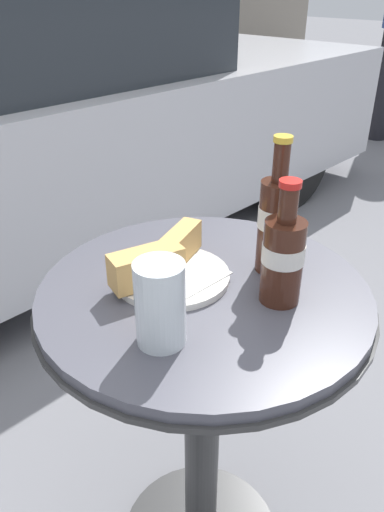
{
  "coord_description": "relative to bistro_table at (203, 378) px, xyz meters",
  "views": [
    {
      "loc": [
        -0.53,
        -0.48,
        1.19
      ],
      "look_at": [
        0.0,
        0.03,
        0.77
      ],
      "focal_mm": 35.0,
      "sensor_mm": 36.0,
      "label": 1
    }
  ],
  "objects": [
    {
      "name": "cola_bottle_left",
      "position": [
        0.13,
        -0.05,
        0.3
      ],
      "size": [
        0.06,
        0.06,
        0.24
      ],
      "color": "#3D1E14",
      "rests_on": "bistro_table"
    },
    {
      "name": "drinking_glass",
      "position": [
        -0.15,
        -0.05,
        0.27
      ],
      "size": [
        0.07,
        0.07,
        0.13
      ],
      "color": "silver",
      "rests_on": "bistro_table"
    },
    {
      "name": "bistro_table",
      "position": [
        0.0,
        0.0,
        0.0
      ],
      "size": [
        0.58,
        0.58,
        0.72
      ],
      "color": "#333333",
      "rests_on": "ground_plane"
    },
    {
      "name": "cola_bottle_right",
      "position": [
        0.06,
        -0.11,
        0.29
      ],
      "size": [
        0.07,
        0.07,
        0.21
      ],
      "color": "#3D1E14",
      "rests_on": "bistro_table"
    },
    {
      "name": "lunch_plate_near",
      "position": [
        -0.03,
        0.07,
        0.23
      ],
      "size": [
        0.22,
        0.2,
        0.07
      ],
      "color": "silver",
      "rests_on": "bistro_table"
    }
  ]
}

